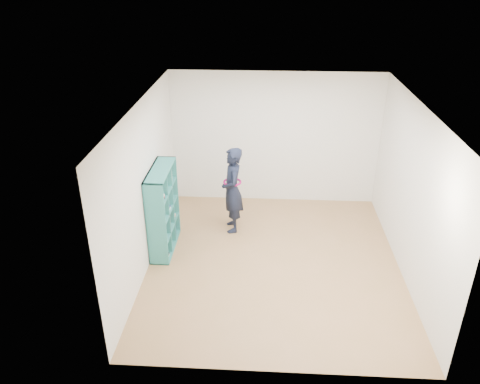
{
  "coord_description": "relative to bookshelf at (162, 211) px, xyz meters",
  "views": [
    {
      "loc": [
        -0.17,
        -6.29,
        4.4
      ],
      "look_at": [
        -0.56,
        0.3,
        1.11
      ],
      "focal_mm": 35.0,
      "sensor_mm": 36.0,
      "label": 1
    }
  ],
  "objects": [
    {
      "name": "wall_left",
      "position": [
        -0.14,
        -0.35,
        0.6
      ],
      "size": [
        0.02,
        4.5,
        2.6
      ],
      "primitive_type": "cube",
      "color": "white",
      "rests_on": "floor"
    },
    {
      "name": "wall_right",
      "position": [
        3.86,
        -0.35,
        0.6
      ],
      "size": [
        0.02,
        4.5,
        2.6
      ],
      "primitive_type": "cube",
      "color": "white",
      "rests_on": "floor"
    },
    {
      "name": "smartphone",
      "position": [
        0.97,
        0.74,
        0.18
      ],
      "size": [
        0.03,
        0.1,
        0.13
      ],
      "rotation": [
        0.4,
        0.0,
        0.23
      ],
      "color": "silver",
      "rests_on": "person"
    },
    {
      "name": "floor",
      "position": [
        1.86,
        -0.35,
        -0.7
      ],
      "size": [
        4.5,
        4.5,
        0.0
      ],
      "primitive_type": "plane",
      "color": "#9C7647",
      "rests_on": "ground"
    },
    {
      "name": "person",
      "position": [
        1.12,
        0.68,
        0.08
      ],
      "size": [
        0.47,
        0.62,
        1.56
      ],
      "rotation": [
        0.0,
        0.0,
        -1.4
      ],
      "color": "black",
      "rests_on": "floor"
    },
    {
      "name": "bookshelf",
      "position": [
        0.0,
        0.0,
        0.0
      ],
      "size": [
        0.32,
        1.08,
        1.44
      ],
      "color": "teal",
      "rests_on": "floor"
    },
    {
      "name": "wall_front",
      "position": [
        1.86,
        -2.6,
        0.6
      ],
      "size": [
        4.0,
        0.02,
        2.6
      ],
      "primitive_type": "cube",
      "color": "white",
      "rests_on": "floor"
    },
    {
      "name": "ceiling",
      "position": [
        1.86,
        -0.35,
        1.9
      ],
      "size": [
        4.5,
        4.5,
        0.0
      ],
      "primitive_type": "plane",
      "color": "white",
      "rests_on": "wall_back"
    },
    {
      "name": "wall_back",
      "position": [
        1.86,
        1.9,
        0.6
      ],
      "size": [
        4.0,
        0.02,
        2.6
      ],
      "primitive_type": "cube",
      "color": "white",
      "rests_on": "floor"
    }
  ]
}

